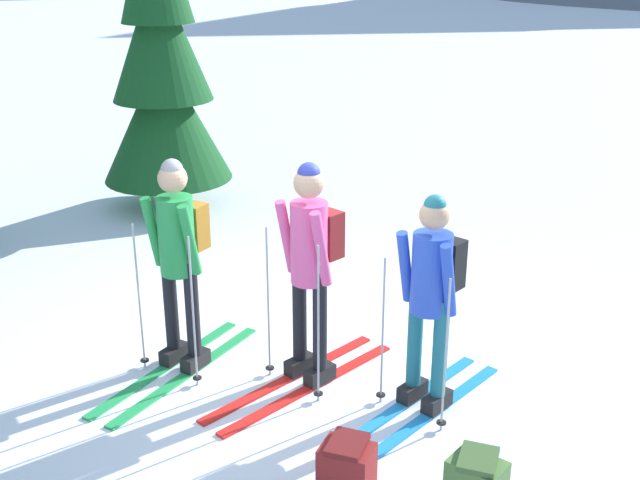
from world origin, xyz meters
The scene contains 6 objects.
ground_plane centered at (0.00, 0.00, 0.00)m, with size 400.00×400.00×0.00m, color white.
skier_in_green centered at (-0.94, -0.15, 0.98)m, with size 0.64×1.78×1.73m.
skier_in_pink centered at (0.09, 0.00, 0.99)m, with size 1.04×1.76×1.76m.
skier_in_blue centered at (1.02, -0.08, 0.91)m, with size 0.98×1.78×1.64m.
pine_tree_near centered at (-3.11, 3.45, 1.79)m, with size 1.62×1.62×3.91m.
backpack_on_snow_beside centered at (0.78, -1.23, 0.19)m, with size 0.33×0.28×0.38m.
Camera 1 is at (1.96, -5.08, 3.23)m, focal length 44.16 mm.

